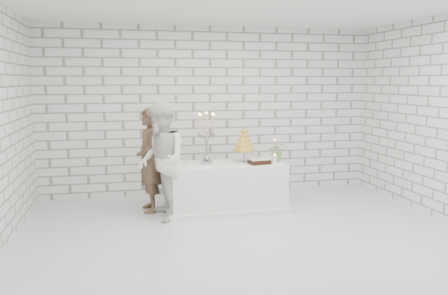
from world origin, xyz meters
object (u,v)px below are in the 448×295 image
Objects in this scene: bride at (161,161)px; candelabra at (207,138)px; cake_table at (227,187)px; croquembouche at (244,145)px; groom at (149,160)px.

bride is 2.14× the size of candelabra.
croquembouche is at bearing 15.99° from cake_table.
groom is at bearing 169.05° from candelabra.
bride is at bearing -157.36° from candelabra.
cake_table is at bearing 97.69° from bride.
cake_table is 0.73m from croquembouche.
bride reaches higher than groom.
groom is at bearing -169.90° from bride.
croquembouche is (1.51, -0.12, 0.21)m from groom.
candelabra is (-0.31, 0.03, 0.78)m from cake_table.
candelabra is at bearing 173.75° from cake_table.
groom is 0.50m from bride.
candelabra is 1.48× the size of croquembouche.
bride is (-1.05, -0.27, 0.50)m from cake_table.
groom reaches higher than cake_table.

